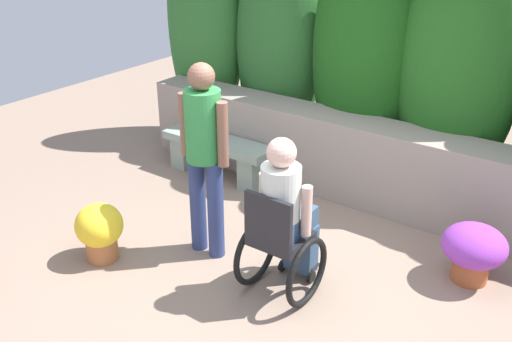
{
  "coord_description": "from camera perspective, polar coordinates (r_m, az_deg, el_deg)",
  "views": [
    {
      "loc": [
        2.19,
        -3.25,
        2.85
      ],
      "look_at": [
        -0.27,
        0.17,
        0.85
      ],
      "focal_mm": 40.49,
      "sensor_mm": 36.0,
      "label": 1
    }
  ],
  "objects": [
    {
      "name": "ground_plane",
      "position": [
        4.85,
        1.45,
        -10.66
      ],
      "size": [
        11.59,
        11.59,
        0.0
      ],
      "primitive_type": "plane",
      "color": "gray"
    },
    {
      "name": "flower_pot_terracotta_by_wall",
      "position": [
        5.13,
        -15.18,
        -5.64
      ],
      "size": [
        0.41,
        0.41,
        0.52
      ],
      "color": "#AE673A",
      "rests_on": "ground"
    },
    {
      "name": "hedge_backdrop",
      "position": [
        6.1,
        14.71,
        10.46
      ],
      "size": [
        5.84,
        0.96,
        2.96
      ],
      "color": "#2F6D2E",
      "rests_on": "ground"
    },
    {
      "name": "stone_retaining_wall",
      "position": [
        5.94,
        10.84,
        0.82
      ],
      "size": [
        5.35,
        0.47,
        0.86
      ],
      "primitive_type": "cube",
      "color": "gray",
      "rests_on": "ground"
    },
    {
      "name": "stone_bench",
      "position": [
        6.43,
        -3.8,
        1.89
      ],
      "size": [
        1.33,
        0.36,
        0.45
      ],
      "rotation": [
        0.0,
        0.0,
        0.03
      ],
      "color": "gray",
      "rests_on": "ground"
    },
    {
      "name": "person_standing_companion",
      "position": [
        4.75,
        -5.14,
        2.18
      ],
      "size": [
        0.49,
        0.3,
        1.71
      ],
      "rotation": [
        0.0,
        0.0,
        0.24
      ],
      "color": "navy",
      "rests_on": "ground"
    },
    {
      "name": "person_in_wheelchair",
      "position": [
        4.4,
        2.78,
        -5.08
      ],
      "size": [
        0.53,
        0.66,
        1.33
      ],
      "rotation": [
        0.0,
        0.0,
        0.08
      ],
      "color": "black",
      "rests_on": "ground"
    },
    {
      "name": "flower_pot_red_accent",
      "position": [
        5.01,
        20.7,
        -7.27
      ],
      "size": [
        0.52,
        0.52,
        0.49
      ],
      "color": "#A7522E",
      "rests_on": "ground"
    }
  ]
}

